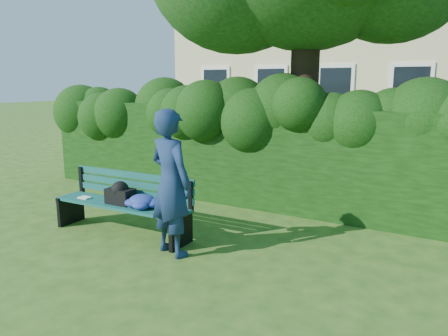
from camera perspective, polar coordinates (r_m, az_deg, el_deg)
The scene contains 4 objects.
ground at distance 6.34m, azimuth -2.82°, elevation -9.37°, with size 80.00×80.00×0.00m, color #2D561B.
hedge at distance 7.97m, azimuth 5.92°, elevation 1.58°, with size 10.00×1.00×1.80m.
park_bench at distance 6.57m, azimuth -12.45°, elevation -4.29°, with size 2.24×0.64×0.89m.
man_reading at distance 5.64m, azimuth -6.96°, elevation -1.96°, with size 0.69×0.46×1.90m, color navy.
Camera 1 is at (3.31, -4.93, 2.24)m, focal length 35.00 mm.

